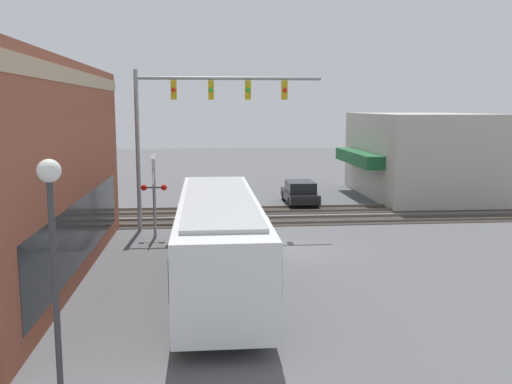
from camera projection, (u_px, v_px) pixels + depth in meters
name	position (u px, v px, depth m)	size (l,w,h in m)	color
ground_plane	(283.00, 250.00, 23.83)	(120.00, 120.00, 0.00)	#565659
shop_building	(419.00, 155.00, 38.12)	(11.49, 8.42, 5.50)	#B2ADA3
city_bus	(219.00, 236.00, 18.92)	(12.35, 2.59, 3.03)	white
traffic_signal_gantry	(197.00, 109.00, 27.08)	(0.42, 8.89, 7.67)	gray
crossing_signal	(154.00, 188.00, 25.94)	(1.41, 1.18, 3.81)	gray
streetlamp	(54.00, 266.00, 10.63)	(0.44, 0.44, 4.99)	#38383A
rail_track_near	(267.00, 221.00, 29.74)	(2.60, 60.00, 0.15)	#332D28
rail_track_far	(261.00, 210.00, 32.89)	(2.60, 60.00, 0.15)	#332D28
parked_car_black	(300.00, 193.00, 35.08)	(4.22, 1.82, 1.43)	black
pedestrian_near_bus	(267.00, 239.00, 21.85)	(0.34, 0.34, 1.77)	black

